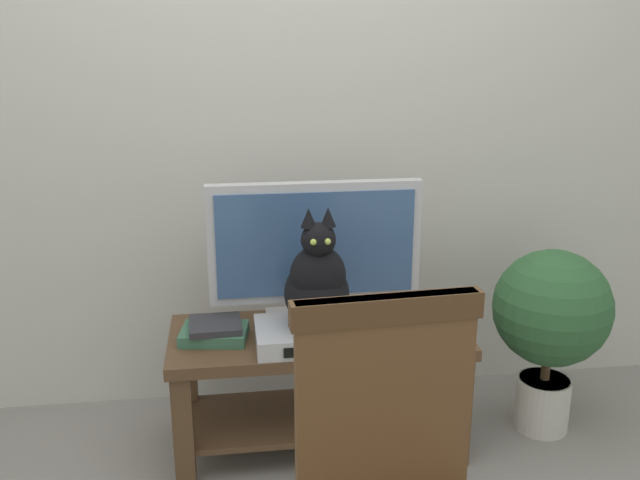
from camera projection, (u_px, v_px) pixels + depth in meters
The scene contains 7 objects.
back_wall at pixel (285, 71), 2.83m from camera, with size 7.00×0.12×2.80m, color beige.
tv_stand at pixel (318, 368), 2.66m from camera, with size 1.10×0.47×0.48m.
tv at pixel (315, 250), 2.62m from camera, with size 0.80×0.20×0.55m.
media_box at pixel (317, 334), 2.51m from camera, with size 0.44×0.28×0.07m.
cat at pixel (318, 284), 2.44m from camera, with size 0.23×0.32×0.44m.
book_stack at pixel (215, 331), 2.55m from camera, with size 0.26×0.21×0.07m.
potted_plant at pixel (551, 318), 2.74m from camera, with size 0.46×0.46×0.75m.
Camera 1 is at (-0.25, -1.82, 1.57)m, focal length 39.39 mm.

